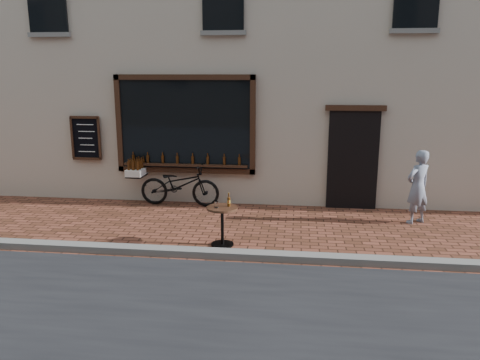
# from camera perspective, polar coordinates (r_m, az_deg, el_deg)

# --- Properties ---
(ground) EXTENTS (90.00, 90.00, 0.00)m
(ground) POSITION_cam_1_polar(r_m,az_deg,el_deg) (7.66, 1.55, -10.14)
(ground) COLOR #4F2919
(ground) RESTS_ON ground
(kerb) EXTENTS (90.00, 0.25, 0.12)m
(kerb) POSITION_cam_1_polar(r_m,az_deg,el_deg) (7.82, 1.70, -9.16)
(kerb) COLOR slate
(kerb) RESTS_ON ground
(cargo_bicycle) EXTENTS (2.15, 0.70, 1.04)m
(cargo_bicycle) POSITION_cam_1_polar(r_m,az_deg,el_deg) (10.86, -7.56, -0.52)
(cargo_bicycle) COLOR black
(cargo_bicycle) RESTS_ON ground
(bistro_table) EXTENTS (0.55, 0.55, 0.95)m
(bistro_table) POSITION_cam_1_polar(r_m,az_deg,el_deg) (8.27, -2.16, -4.65)
(bistro_table) COLOR black
(bistro_table) RESTS_ON ground
(pedestrian) EXTENTS (0.66, 0.61, 1.51)m
(pedestrian) POSITION_cam_1_polar(r_m,az_deg,el_deg) (10.09, 20.85, -0.80)
(pedestrian) COLOR gray
(pedestrian) RESTS_ON ground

